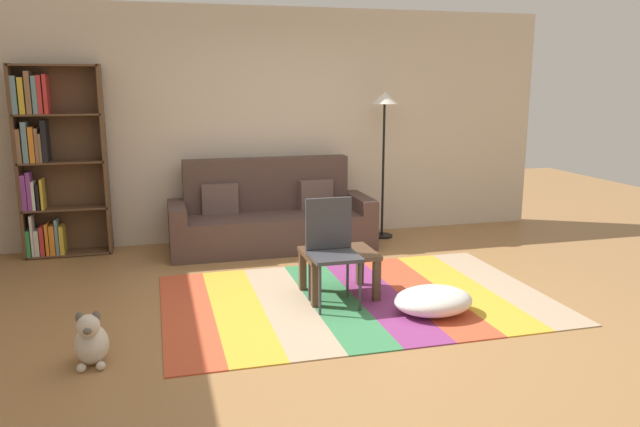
% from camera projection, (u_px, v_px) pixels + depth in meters
% --- Properties ---
extents(ground_plane, '(14.00, 14.00, 0.00)m').
position_uv_depth(ground_plane, '(334.00, 307.00, 5.19)').
color(ground_plane, '#9E7042').
extents(back_wall, '(6.80, 0.10, 2.70)m').
position_uv_depth(back_wall, '(274.00, 125.00, 7.31)').
color(back_wall, beige).
rests_on(back_wall, ground_plane).
extents(rug, '(3.29, 2.15, 0.01)m').
position_uv_depth(rug, '(356.00, 299.00, 5.35)').
color(rug, '#C64C2D').
rests_on(rug, ground_plane).
extents(couch, '(2.26, 0.80, 1.00)m').
position_uv_depth(couch, '(271.00, 218.00, 6.98)').
color(couch, '#4C3833').
rests_on(couch, ground_plane).
extents(bookshelf, '(0.90, 0.28, 2.04)m').
position_uv_depth(bookshelf, '(51.00, 161.00, 6.52)').
color(bookshelf, brown).
rests_on(bookshelf, ground_plane).
extents(coffee_table, '(0.62, 0.52, 0.40)m').
position_uv_depth(coffee_table, '(339.00, 260.00, 5.38)').
color(coffee_table, '#513826').
rests_on(coffee_table, rug).
extents(pouf, '(0.65, 0.50, 0.22)m').
position_uv_depth(pouf, '(433.00, 301.00, 4.98)').
color(pouf, white).
rests_on(pouf, rug).
extents(dog, '(0.22, 0.35, 0.40)m').
position_uv_depth(dog, '(91.00, 341.00, 4.10)').
color(dog, beige).
rests_on(dog, ground_plane).
extents(standing_lamp, '(0.32, 0.32, 1.74)m').
position_uv_depth(standing_lamp, '(384.00, 117.00, 7.22)').
color(standing_lamp, black).
rests_on(standing_lamp, ground_plane).
extents(tv_remote, '(0.12, 0.15, 0.02)m').
position_uv_depth(tv_remote, '(332.00, 252.00, 5.32)').
color(tv_remote, black).
rests_on(tv_remote, coffee_table).
extents(folding_chair, '(0.40, 0.40, 0.90)m').
position_uv_depth(folding_chair, '(332.00, 243.00, 5.15)').
color(folding_chair, '#38383D').
rests_on(folding_chair, ground_plane).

